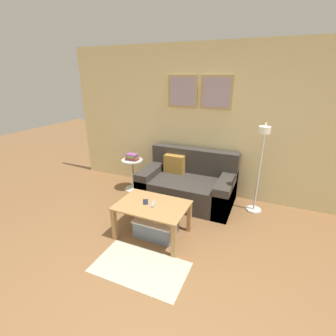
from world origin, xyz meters
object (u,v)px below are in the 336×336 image
object	(u,v)px
coffee_table	(152,210)
floor_lamp	(260,162)
couch	(188,185)
storage_bin	(156,226)
side_table	(133,172)
book_stack	(132,157)
remote_control	(153,204)
cell_phone	(146,202)

from	to	relation	value
coffee_table	floor_lamp	bearing A→B (deg)	41.49
couch	storage_bin	xyz separation A→B (m)	(-0.05, -1.11, -0.16)
side_table	book_stack	xyz separation A→B (m)	(0.01, -0.01, 0.29)
coffee_table	book_stack	distance (m)	1.51
couch	remote_control	world-z (taller)	couch
coffee_table	side_table	distance (m)	1.49
coffee_table	floor_lamp	world-z (taller)	floor_lamp
couch	remote_control	distance (m)	1.16
book_stack	cell_phone	xyz separation A→B (m)	(0.87, -1.09, -0.18)
coffee_table	cell_phone	world-z (taller)	cell_phone
storage_bin	remote_control	world-z (taller)	remote_control
floor_lamp	cell_phone	xyz separation A→B (m)	(-1.32, -1.05, -0.42)
side_table	remote_control	distance (m)	1.51
coffee_table	side_table	size ratio (longest dim) A/B	1.55
coffee_table	couch	bearing A→B (deg)	85.18
floor_lamp	coffee_table	bearing A→B (deg)	-138.51
side_table	book_stack	world-z (taller)	book_stack
couch	cell_phone	distance (m)	1.15
side_table	couch	bearing A→B (deg)	1.04
couch	remote_control	xyz separation A→B (m)	(-0.08, -1.14, 0.19)
remote_control	cell_phone	bearing A→B (deg)	152.43
couch	storage_bin	bearing A→B (deg)	-92.77
side_table	cell_phone	size ratio (longest dim) A/B	4.25
couch	side_table	xyz separation A→B (m)	(-1.08, -0.02, 0.07)
storage_bin	cell_phone	distance (m)	0.38
storage_bin	book_stack	xyz separation A→B (m)	(-1.02, 1.09, 0.52)
storage_bin	remote_control	size ratio (longest dim) A/B	3.68
coffee_table	floor_lamp	distance (m)	1.69
floor_lamp	book_stack	bearing A→B (deg)	178.73
remote_control	book_stack	bearing A→B (deg)	113.80
book_stack	cell_phone	size ratio (longest dim) A/B	1.75
storage_bin	cell_phone	xyz separation A→B (m)	(-0.15, -0.00, 0.35)
coffee_table	floor_lamp	size ratio (longest dim) A/B	0.64
side_table	floor_lamp	bearing A→B (deg)	-1.40
side_table	cell_phone	bearing A→B (deg)	-51.49
couch	floor_lamp	size ratio (longest dim) A/B	1.08
coffee_table	cell_phone	xyz separation A→B (m)	(-0.11, 0.02, 0.09)
coffee_table	remote_control	xyz separation A→B (m)	(0.01, 0.00, 0.10)
couch	side_table	distance (m)	1.08
floor_lamp	cell_phone	distance (m)	1.73
floor_lamp	remote_control	xyz separation A→B (m)	(-1.19, -1.07, -0.41)
couch	side_table	bearing A→B (deg)	-178.96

